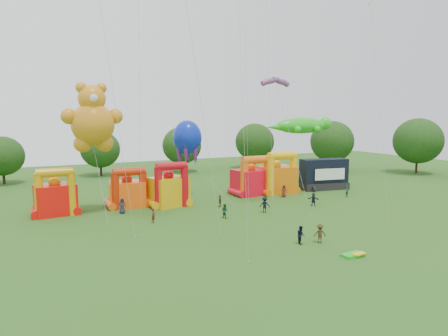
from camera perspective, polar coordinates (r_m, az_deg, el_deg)
name	(u,v)px	position (r m, az deg, el deg)	size (l,w,h in m)	color
ground	(333,267)	(33.60, 15.24, -13.45)	(160.00, 160.00, 0.00)	#325A19
tree_ring	(318,189)	(31.63, 13.25, -2.91)	(124.94, 127.06, 12.07)	#352314
bouncy_castle_0	(55,197)	(52.14, -22.95, -3.79)	(4.92, 4.11, 5.82)	red
bouncy_castle_1	(128,191)	(53.86, -13.60, -3.27)	(5.13, 4.38, 5.29)	#FE590D
bouncy_castle_2	(169,189)	(53.15, -7.83, -2.99)	(5.31, 4.66, 5.97)	#DDA40B
bouncy_castle_3	(252,180)	(60.42, 4.01, -1.68)	(5.60, 4.76, 6.04)	red
bouncy_castle_4	(277,177)	(62.08, 7.62, -1.31)	(5.70, 4.76, 6.54)	orange
stage_trailer	(324,175)	(66.88, 14.09, -0.91)	(8.06, 4.13, 4.99)	black
teddy_bear_kite	(94,128)	(49.84, -18.12, 5.47)	(7.12, 8.29, 15.87)	orange
gecko_kite	(305,144)	(67.78, 11.44, 3.40)	(13.28, 8.44, 11.75)	green
octopus_kite	(201,166)	(56.74, -3.25, 0.34)	(5.29, 11.55, 11.34)	#0B26B0
parafoil_kites	(179,108)	(41.73, -6.47, 8.48)	(25.70, 9.05, 28.19)	red
diamond_kites	(248,74)	(44.33, 3.49, 13.31)	(27.19, 21.10, 39.82)	red
folded_kite_bundle	(353,255)	(36.37, 18.00, -11.70)	(2.08, 1.24, 0.31)	green
spectator_0	(122,206)	(50.41, -14.34, -5.25)	(0.95, 0.62, 1.94)	#23263B
spectator_1	(153,215)	(45.47, -10.05, -6.67)	(0.62, 0.41, 1.70)	maroon
spectator_2	(225,211)	(46.81, 0.11, -6.15)	(0.82, 0.64, 1.68)	#1C462B
spectator_3	(265,205)	(49.61, 5.84, -5.24)	(1.28, 0.73, 1.97)	black
spectator_4	(220,201)	(52.49, -0.58, -4.73)	(0.91, 0.38, 1.56)	#3C2F18
spectator_5	(313,199)	(54.43, 12.65, -4.39)	(1.59, 0.51, 1.71)	#222238
spectator_6	(284,191)	(59.31, 8.56, -3.27)	(0.89, 0.58, 1.82)	#592019
spectator_7	(347,191)	(61.50, 17.18, -3.19)	(0.63, 0.41, 1.73)	#173A24
spectator_8	(301,235)	(38.34, 10.91, -9.35)	(0.83, 0.64, 1.70)	black
spectator_9	(320,233)	(38.94, 13.53, -9.07)	(1.17, 0.67, 1.81)	#382C16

